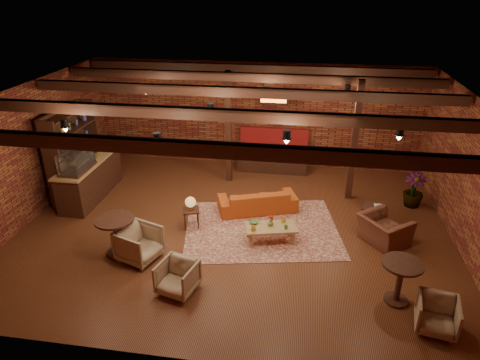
% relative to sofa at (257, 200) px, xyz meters
% --- Properties ---
extents(floor, '(10.00, 10.00, 0.00)m').
position_rel_sofa_xyz_m(floor, '(-0.44, -0.91, -0.29)').
color(floor, '#35170D').
rests_on(floor, ground).
extents(ceiling, '(10.00, 8.00, 0.02)m').
position_rel_sofa_xyz_m(ceiling, '(-0.44, -0.91, 2.91)').
color(ceiling, black).
rests_on(ceiling, wall_back).
extents(wall_back, '(10.00, 0.02, 3.20)m').
position_rel_sofa_xyz_m(wall_back, '(-0.44, 3.09, 1.31)').
color(wall_back, maroon).
rests_on(wall_back, ground).
extents(wall_front, '(10.00, 0.02, 3.20)m').
position_rel_sofa_xyz_m(wall_front, '(-0.44, -4.91, 1.31)').
color(wall_front, maroon).
rests_on(wall_front, ground).
extents(wall_left, '(0.02, 8.00, 3.20)m').
position_rel_sofa_xyz_m(wall_left, '(-5.44, -0.91, 1.31)').
color(wall_left, maroon).
rests_on(wall_left, ground).
extents(wall_right, '(0.02, 8.00, 3.20)m').
position_rel_sofa_xyz_m(wall_right, '(4.56, -0.91, 1.31)').
color(wall_right, maroon).
rests_on(wall_right, ground).
extents(ceiling_beams, '(9.80, 6.40, 0.22)m').
position_rel_sofa_xyz_m(ceiling_beams, '(-0.44, -0.91, 2.79)').
color(ceiling_beams, black).
rests_on(ceiling_beams, ceiling).
extents(ceiling_pipe, '(9.60, 0.12, 0.12)m').
position_rel_sofa_xyz_m(ceiling_pipe, '(-0.44, 0.69, 2.56)').
color(ceiling_pipe, black).
rests_on(ceiling_pipe, ceiling).
extents(post_left, '(0.16, 0.16, 3.20)m').
position_rel_sofa_xyz_m(post_left, '(-1.04, 1.69, 1.31)').
color(post_left, black).
rests_on(post_left, ground).
extents(post_right, '(0.16, 0.16, 3.20)m').
position_rel_sofa_xyz_m(post_right, '(2.36, 1.09, 1.31)').
color(post_right, black).
rests_on(post_right, ground).
extents(service_counter, '(0.80, 2.50, 1.60)m').
position_rel_sofa_xyz_m(service_counter, '(-4.54, 0.09, 0.51)').
color(service_counter, black).
rests_on(service_counter, ground).
extents(plant_counter, '(0.35, 0.39, 0.30)m').
position_rel_sofa_xyz_m(plant_counter, '(-4.44, 0.29, 0.93)').
color(plant_counter, '#337F33').
rests_on(plant_counter, service_counter).
extents(shelving_hutch, '(0.52, 2.00, 2.40)m').
position_rel_sofa_xyz_m(shelving_hutch, '(-4.94, 0.19, 0.91)').
color(shelving_hutch, black).
rests_on(shelving_hutch, ground).
extents(banquette, '(2.10, 0.70, 1.00)m').
position_rel_sofa_xyz_m(banquette, '(0.16, 2.64, 0.21)').
color(banquette, maroon).
rests_on(banquette, ground).
extents(service_sign, '(0.86, 0.06, 0.30)m').
position_rel_sofa_xyz_m(service_sign, '(0.16, 2.19, 2.06)').
color(service_sign, '#F65518').
rests_on(service_sign, ceiling).
extents(ceiling_spotlights, '(6.40, 4.40, 0.28)m').
position_rel_sofa_xyz_m(ceiling_spotlights, '(-0.44, -0.91, 2.57)').
color(ceiling_spotlights, black).
rests_on(ceiling_spotlights, ceiling).
extents(rug, '(4.02, 3.36, 0.01)m').
position_rel_sofa_xyz_m(rug, '(0.21, -0.89, -0.28)').
color(rug, maroon).
rests_on(rug, floor).
extents(sofa, '(2.11, 1.39, 0.57)m').
position_rel_sofa_xyz_m(sofa, '(0.00, 0.00, 0.00)').
color(sofa, '#B04918').
rests_on(sofa, floor).
extents(coffee_table, '(1.23, 0.82, 0.64)m').
position_rel_sofa_xyz_m(coffee_table, '(0.45, -1.38, 0.06)').
color(coffee_table, '#A8804E').
rests_on(coffee_table, floor).
extents(side_table_lamp, '(0.48, 0.48, 0.80)m').
position_rel_sofa_xyz_m(side_table_lamp, '(-1.46, -1.04, 0.32)').
color(side_table_lamp, black).
rests_on(side_table_lamp, floor).
extents(round_table_left, '(0.83, 0.83, 0.86)m').
position_rel_sofa_xyz_m(round_table_left, '(-2.75, -2.35, 0.29)').
color(round_table_left, black).
rests_on(round_table_left, floor).
extents(armchair_a, '(0.95, 0.98, 0.80)m').
position_rel_sofa_xyz_m(armchair_a, '(-2.21, -2.46, 0.11)').
color(armchair_a, beige).
rests_on(armchair_a, floor).
extents(armchair_b, '(0.81, 0.78, 0.69)m').
position_rel_sofa_xyz_m(armchair_b, '(-1.12, -3.35, 0.06)').
color(armchair_b, beige).
rests_on(armchair_b, floor).
extents(armchair_right, '(1.12, 1.18, 0.87)m').
position_rel_sofa_xyz_m(armchair_right, '(2.97, -1.03, 0.15)').
color(armchair_right, brown).
rests_on(armchair_right, floor).
extents(side_table_book, '(0.63, 0.63, 0.57)m').
position_rel_sofa_xyz_m(side_table_book, '(2.81, -0.37, 0.22)').
color(side_table_book, black).
rests_on(side_table_book, floor).
extents(round_table_right, '(0.73, 0.73, 0.85)m').
position_rel_sofa_xyz_m(round_table_right, '(2.94, -3.00, 0.28)').
color(round_table_right, black).
rests_on(round_table_right, floor).
extents(armchair_far, '(0.75, 0.72, 0.67)m').
position_rel_sofa_xyz_m(armchair_far, '(3.46, -3.63, 0.05)').
color(armchair_far, beige).
rests_on(armchair_far, floor).
extents(plant_tall, '(1.94, 1.94, 2.71)m').
position_rel_sofa_xyz_m(plant_tall, '(3.96, 0.86, 1.07)').
color(plant_tall, '#4C7F4C').
rests_on(plant_tall, floor).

